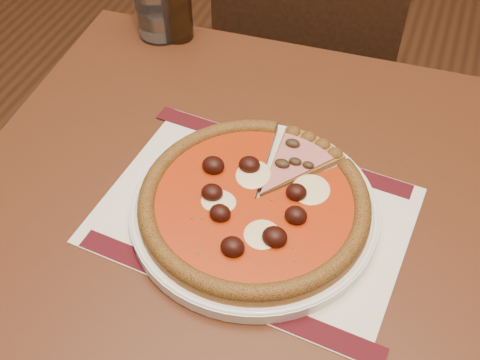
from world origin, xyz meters
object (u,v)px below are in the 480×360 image
plate (254,210)px  pizza (254,201)px  chair_far (308,46)px  bottle (176,1)px  water_glass (159,9)px  table (236,247)px

plate → pizza: bearing=-105.5°
chair_far → plate: 0.79m
plate → bottle: size_ratio=1.80×
water_glass → bottle: 0.04m
pizza → water_glass: (-0.31, 0.36, 0.02)m
table → chair_far: 0.75m
table → water_glass: bearing=128.6°
pizza → water_glass: size_ratio=3.04×
plate → pizza: 0.02m
plate → chair_far: bearing=98.5°
pizza → water_glass: 0.47m
table → plate: (0.03, -0.01, 0.11)m
pizza → plate: bearing=74.5°
chair_far → plate: (0.11, -0.75, 0.25)m
pizza → bottle: size_ratio=1.67×
plate → water_glass: 0.47m
chair_far → pizza: size_ratio=2.85×
chair_far → plate: chair_far is taller
table → water_glass: 0.47m
chair_far → water_glass: 0.52m
chair_far → bottle: bearing=60.9°
water_glass → bottle: bottle is taller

